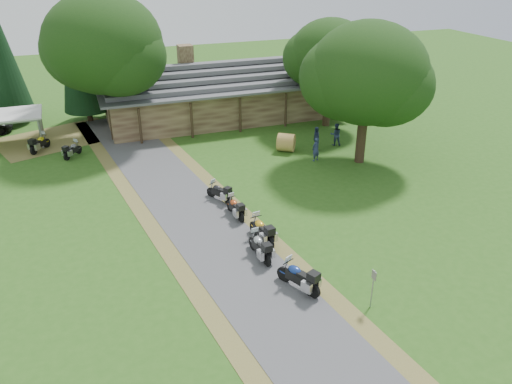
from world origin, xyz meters
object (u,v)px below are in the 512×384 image
object	(u,v)px
hay_bale	(286,142)
motorcycle_row_c	(262,229)
motorcycle_carport_a	(39,142)
motorcycle_row_b	(260,245)
motorcycle_row_e	(219,191)
carport	(5,130)
motorcycle_carport_b	(72,149)
motorcycle_row_d	(235,207)
lodge	(224,89)
motorcycle_row_a	(298,276)

from	to	relation	value
hay_bale	motorcycle_row_c	bearing A→B (deg)	-118.78
motorcycle_carport_a	motorcycle_row_b	bearing A→B (deg)	-116.71
motorcycle_carport_a	motorcycle_row_e	bearing A→B (deg)	-105.75
carport	motorcycle_row_b	xyz separation A→B (m)	(12.74, -20.91, -0.55)
motorcycle_row_c	motorcycle_carport_b	distance (m)	17.72
motorcycle_row_d	hay_bale	distance (m)	10.57
lodge	motorcycle_row_c	size ratio (longest dim) A/B	10.22
motorcycle_row_d	lodge	bearing A→B (deg)	-22.42
lodge	motorcycle_row_a	distance (m)	25.59
motorcycle_row_e	hay_bale	bearing A→B (deg)	-78.61
motorcycle_row_a	motorcycle_row_b	bearing A→B (deg)	-11.73
motorcycle_row_c	carport	bearing A→B (deg)	26.20
motorcycle_row_d	motorcycle_row_a	bearing A→B (deg)	176.95
motorcycle_carport_a	hay_bale	bearing A→B (deg)	-75.54
carport	motorcycle_carport_b	world-z (taller)	carport
lodge	motorcycle_carport_b	bearing A→B (deg)	-157.20
lodge	hay_bale	bearing A→B (deg)	-79.30
motorcycle_row_c	motorcycle_carport_a	size ratio (longest dim) A/B	1.08
motorcycle_row_b	motorcycle_row_a	bearing A→B (deg)	-171.80
motorcycle_row_e	carport	bearing A→B (deg)	11.46
motorcycle_carport_b	motorcycle_row_d	bearing A→B (deg)	-107.92
motorcycle_row_d	motorcycle_row_e	distance (m)	2.23
motorcycle_row_c	motorcycle_row_d	world-z (taller)	motorcycle_row_c
motorcycle_row_a	motorcycle_row_d	world-z (taller)	motorcycle_row_a
motorcycle_row_b	motorcycle_carport_a	xyz separation A→B (m)	(-10.34, 18.78, -0.01)
motorcycle_row_a	hay_bale	size ratio (longest dim) A/B	1.59
motorcycle_row_d	motorcycle_carport_a	distance (m)	17.87
motorcycle_carport_b	motorcycle_row_c	bearing A→B (deg)	-112.05
motorcycle_row_d	hay_bale	bearing A→B (deg)	-46.23
carport	motorcycle_row_b	world-z (taller)	carport
motorcycle_row_c	motorcycle_row_d	size ratio (longest dim) A/B	1.16
carport	motorcycle_row_b	bearing A→B (deg)	-59.54
motorcycle_row_a	motorcycle_carport_a	world-z (taller)	motorcycle_row_a
lodge	motorcycle_row_e	distance (m)	16.62
hay_bale	carport	bearing A→B (deg)	156.81
lodge	motorcycle_row_b	world-z (taller)	lodge
motorcycle_row_e	hay_bale	world-z (taller)	hay_bale
lodge	motorcycle_row_c	distance (m)	21.43
lodge	hay_bale	size ratio (longest dim) A/B	16.19
carport	motorcycle_carport_a	xyz separation A→B (m)	(2.40, -2.13, -0.55)
motorcycle_row_a	motorcycle_row_e	size ratio (longest dim) A/B	1.19
motorcycle_row_a	motorcycle_row_d	distance (m)	7.28
motorcycle_row_e	motorcycle_carport_a	world-z (taller)	motorcycle_carport_a
motorcycle_row_a	lodge	bearing A→B (deg)	-34.80
motorcycle_row_e	motorcycle_carport_b	xyz separation A→B (m)	(-7.99, 10.23, -0.02)
motorcycle_carport_a	hay_bale	xyz separation A→B (m)	(17.10, -6.23, -0.00)
motorcycle_row_b	motorcycle_carport_a	world-z (taller)	motorcycle_row_b
motorcycle_carport_b	lodge	bearing A→B (deg)	-28.72
motorcycle_row_c	motorcycle_row_e	world-z (taller)	motorcycle_row_c
motorcycle_row_d	motorcycle_carport_b	world-z (taller)	motorcycle_row_d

